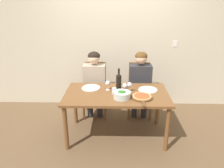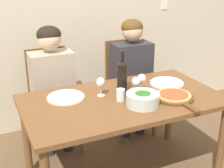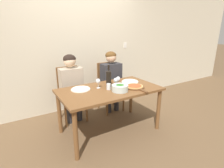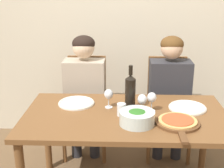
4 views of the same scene
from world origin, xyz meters
name	(u,v)px [view 2 (image 2 of 4)]	position (x,y,z in m)	size (l,w,h in m)	color
dining_table	(123,108)	(0.00, 0.00, 0.64)	(1.53, 0.85, 0.73)	brown
chair_left	(51,98)	(-0.39, 0.75, 0.50)	(0.42, 0.42, 0.96)	brown
chair_right	(127,85)	(0.42, 0.75, 0.50)	(0.42, 0.42, 0.96)	brown
person_woman	(53,80)	(-0.39, 0.63, 0.72)	(0.47, 0.51, 1.20)	#28282D
person_man	(132,68)	(0.42, 0.63, 0.72)	(0.47, 0.51, 1.20)	#28282D
wine_bottle	(122,77)	(0.03, 0.08, 0.87)	(0.08, 0.08, 0.35)	black
broccoli_bowl	(143,99)	(0.08, -0.17, 0.77)	(0.25, 0.25, 0.10)	silver
dinner_plate_left	(66,97)	(-0.40, 0.19, 0.74)	(0.29, 0.29, 0.02)	silver
dinner_plate_right	(167,83)	(0.48, 0.12, 0.74)	(0.29, 0.29, 0.02)	silver
pizza_on_board	(174,96)	(0.36, -0.16, 0.74)	(0.31, 0.45, 0.04)	brown
wine_glass_left	(101,83)	(-0.13, 0.12, 0.83)	(0.07, 0.07, 0.15)	silver
wine_glass_right	(136,83)	(0.12, 0.02, 0.83)	(0.07, 0.07, 0.15)	silver
wine_glass_centre	(142,79)	(0.19, 0.06, 0.83)	(0.07, 0.07, 0.15)	silver
water_tumbler	(121,95)	(-0.03, -0.02, 0.77)	(0.07, 0.07, 0.09)	silver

